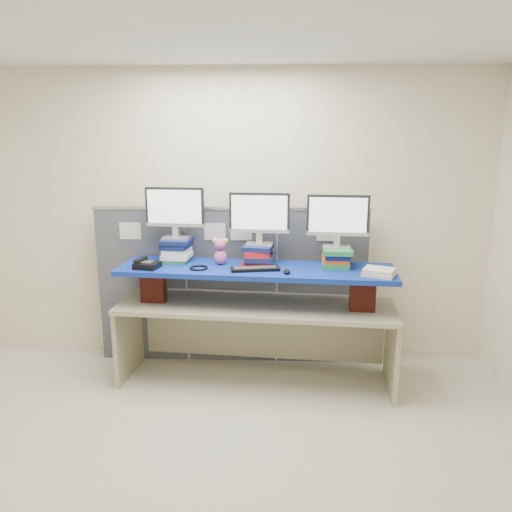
{
  "coord_description": "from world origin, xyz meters",
  "views": [
    {
      "loc": [
        0.42,
        -2.81,
        2.17
      ],
      "look_at": [
        0.25,
        1.35,
        1.17
      ],
      "focal_mm": 35.0,
      "sensor_mm": 36.0,
      "label": 1
    }
  ],
  "objects_px": {
    "monitor_left": "(175,210)",
    "monitor_center": "(259,216)",
    "keyboard": "(255,269)",
    "desk_phone": "(146,264)",
    "monitor_right": "(338,218)",
    "desk": "(256,319)",
    "blue_board": "(256,270)"
  },
  "relations": [
    {
      "from": "desk",
      "to": "keyboard",
      "type": "xyz_separation_m",
      "value": [
        -0.0,
        -0.1,
        0.49
      ]
    },
    {
      "from": "monitor_center",
      "to": "monitor_right",
      "type": "xyz_separation_m",
      "value": [
        0.67,
        -0.06,
        -0.01
      ]
    },
    {
      "from": "monitor_left",
      "to": "desk_phone",
      "type": "height_order",
      "value": "monitor_left"
    },
    {
      "from": "monitor_center",
      "to": "keyboard",
      "type": "distance_m",
      "value": 0.47
    },
    {
      "from": "desk",
      "to": "monitor_center",
      "type": "bearing_deg",
      "value": 83.09
    },
    {
      "from": "desk",
      "to": "monitor_center",
      "type": "relative_size",
      "value": 4.69
    },
    {
      "from": "keyboard",
      "to": "blue_board",
      "type": "bearing_deg",
      "value": 77.37
    },
    {
      "from": "monitor_left",
      "to": "monitor_center",
      "type": "height_order",
      "value": "monitor_left"
    },
    {
      "from": "keyboard",
      "to": "desk_phone",
      "type": "relative_size",
      "value": 1.86
    },
    {
      "from": "desk",
      "to": "desk_phone",
      "type": "bearing_deg",
      "value": -171.15
    },
    {
      "from": "blue_board",
      "to": "keyboard",
      "type": "xyz_separation_m",
      "value": [
        -0.0,
        -0.1,
        0.03
      ]
    },
    {
      "from": "monitor_left",
      "to": "keyboard",
      "type": "height_order",
      "value": "monitor_left"
    },
    {
      "from": "desk",
      "to": "monitor_left",
      "type": "height_order",
      "value": "monitor_left"
    },
    {
      "from": "monitor_right",
      "to": "keyboard",
      "type": "bearing_deg",
      "value": -162.5
    },
    {
      "from": "monitor_center",
      "to": "desk_phone",
      "type": "height_order",
      "value": "monitor_center"
    },
    {
      "from": "monitor_center",
      "to": "monitor_left",
      "type": "bearing_deg",
      "value": 180.0
    },
    {
      "from": "keyboard",
      "to": "desk_phone",
      "type": "bearing_deg",
      "value": 167.99
    },
    {
      "from": "desk",
      "to": "desk_phone",
      "type": "xyz_separation_m",
      "value": [
        -0.94,
        -0.06,
        0.51
      ]
    },
    {
      "from": "monitor_left",
      "to": "monitor_right",
      "type": "bearing_deg",
      "value": 0.0
    },
    {
      "from": "blue_board",
      "to": "monitor_left",
      "type": "distance_m",
      "value": 0.89
    },
    {
      "from": "monitor_right",
      "to": "desk_phone",
      "type": "height_order",
      "value": "monitor_right"
    },
    {
      "from": "blue_board",
      "to": "desk",
      "type": "bearing_deg",
      "value": -70.96
    },
    {
      "from": "blue_board",
      "to": "monitor_right",
      "type": "distance_m",
      "value": 0.83
    },
    {
      "from": "keyboard",
      "to": "desk_phone",
      "type": "xyz_separation_m",
      "value": [
        -0.93,
        0.03,
        0.02
      ]
    },
    {
      "from": "keyboard",
      "to": "desk",
      "type": "bearing_deg",
      "value": 77.37
    },
    {
      "from": "monitor_right",
      "to": "desk_phone",
      "type": "xyz_separation_m",
      "value": [
        -1.63,
        -0.12,
        -0.39
      ]
    },
    {
      "from": "desk",
      "to": "monitor_left",
      "type": "distance_m",
      "value": 1.21
    },
    {
      "from": "blue_board",
      "to": "desk_phone",
      "type": "bearing_deg",
      "value": -171.15
    },
    {
      "from": "monitor_center",
      "to": "keyboard",
      "type": "relative_size",
      "value": 1.23
    },
    {
      "from": "blue_board",
      "to": "monitor_right",
      "type": "height_order",
      "value": "monitor_right"
    },
    {
      "from": "monitor_right",
      "to": "keyboard",
      "type": "relative_size",
      "value": 1.23
    },
    {
      "from": "desk",
      "to": "monitor_right",
      "type": "height_order",
      "value": "monitor_right"
    }
  ]
}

